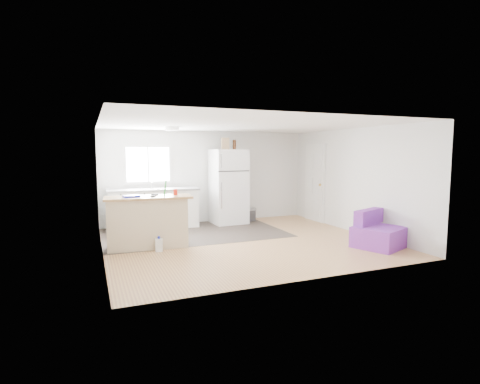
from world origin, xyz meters
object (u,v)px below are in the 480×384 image
at_px(cleaner_jug, 159,245).
at_px(bottle_left, 235,145).
at_px(refrigerator, 228,187).
at_px(blue_tray, 131,196).
at_px(bottle_right, 234,145).
at_px(kitchen_cabinets, 154,208).
at_px(purple_seat, 377,234).
at_px(red_cup, 175,192).
at_px(cooler, 246,214).
at_px(peninsula, 148,222).
at_px(cardboard_box, 225,144).
at_px(mop, 159,237).

relative_size(cleaner_jug, bottle_left, 1.17).
relative_size(refrigerator, blue_tray, 6.40).
bearing_deg(bottle_right, kitchen_cabinets, 177.47).
distance_m(purple_seat, red_cup, 4.06).
relative_size(kitchen_cabinets, refrigerator, 1.14).
distance_m(cooler, bottle_right, 1.90).
xyz_separation_m(cooler, bottle_left, (-0.39, -0.17, 1.86)).
distance_m(peninsula, cooler, 3.44).
relative_size(kitchen_cabinets, bottle_right, 8.79).
bearing_deg(cooler, cardboard_box, -176.50).
bearing_deg(bottle_left, purple_seat, -62.96).
bearing_deg(cleaner_jug, purple_seat, -9.04).
distance_m(kitchen_cabinets, bottle_left, 2.58).
bearing_deg(blue_tray, cleaner_jug, -40.14).
height_order(mop, blue_tray, mop).
distance_m(kitchen_cabinets, cardboard_box, 2.42).
bearing_deg(kitchen_cabinets, cooler, 2.07).
bearing_deg(bottle_left, kitchen_cabinets, 174.87).
height_order(refrigerator, cooler, refrigerator).
distance_m(cooler, purple_seat, 3.75).
bearing_deg(cooler, red_cup, -145.65).
bearing_deg(refrigerator, cooler, 5.18).
relative_size(kitchen_cabinets, peninsula, 1.31).
height_order(cooler, cleaner_jug, cooler).
distance_m(red_cup, blue_tray, 0.85).
relative_size(cooler, bottle_right, 1.97).
height_order(cooler, cardboard_box, cardboard_box).
bearing_deg(blue_tray, bottle_left, 31.84).
bearing_deg(red_cup, mop, -153.72).
relative_size(peninsula, blue_tray, 5.60).
bearing_deg(cleaner_jug, red_cup, 51.97).
relative_size(purple_seat, red_cup, 9.12).
bearing_deg(purple_seat, bottle_left, 95.59).
xyz_separation_m(kitchen_cabinets, bottle_right, (2.07, -0.09, 1.55)).
distance_m(cooler, mop, 3.38).
height_order(kitchen_cabinets, bottle_right, bottle_right).
height_order(peninsula, blue_tray, blue_tray).
bearing_deg(peninsula, bottle_right, 40.21).
xyz_separation_m(refrigerator, blue_tray, (-2.64, -1.83, 0.06)).
bearing_deg(refrigerator, purple_seat, -64.04).
relative_size(cleaner_jug, cardboard_box, 0.98).
height_order(peninsula, refrigerator, refrigerator).
xyz_separation_m(cooler, blue_tray, (-3.16, -1.89, 0.84)).
xyz_separation_m(refrigerator, red_cup, (-1.79, -1.79, 0.11)).
relative_size(cooler, mop, 0.37).
bearing_deg(mop, cleaner_jug, -120.35).
relative_size(kitchen_cabinets, bottle_left, 8.79).
bearing_deg(red_cup, kitchen_cabinets, 93.98).
bearing_deg(peninsula, mop, -38.32).
relative_size(peninsula, cooler, 3.41).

